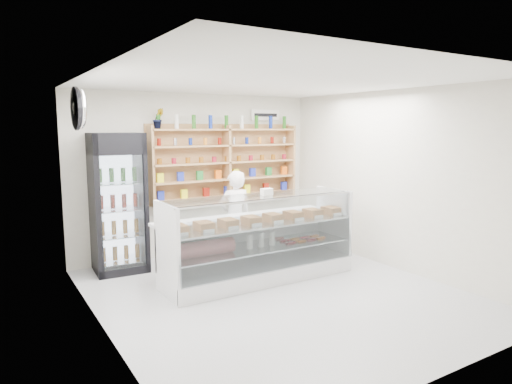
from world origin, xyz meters
TOP-DOWN VIEW (x-y plane):
  - room at (0.00, 0.00)m, footprint 5.00×5.00m
  - display_counter at (0.12, 0.64)m, footprint 2.88×0.86m
  - shop_worker at (0.20, 1.51)m, footprint 0.58×0.40m
  - drinks_cooler at (-1.51, 2.13)m, footprint 0.81×0.79m
  - wall_shelving at (0.50, 2.34)m, footprint 2.84×0.28m
  - potted_plant at (-0.75, 2.34)m, footprint 0.19×0.16m
  - security_mirror at (-2.17, 1.20)m, footprint 0.15×0.50m
  - wall_sign at (1.40, 2.47)m, footprint 0.62×0.03m

SIDE VIEW (x-z plane):
  - display_counter at x=0.12m, z-range -0.28..0.97m
  - shop_worker at x=0.20m, z-range 0.00..1.53m
  - drinks_cooler at x=-1.51m, z-range 0.00..2.14m
  - room at x=0.00m, z-range -1.10..3.90m
  - wall_shelving at x=0.50m, z-range 0.93..2.26m
  - potted_plant at x=-0.75m, z-range 2.20..2.53m
  - security_mirror at x=-2.17m, z-range 2.20..2.70m
  - wall_sign at x=1.40m, z-range 2.35..2.55m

